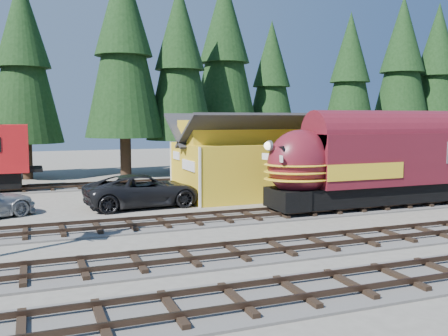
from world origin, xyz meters
name	(u,v)px	position (x,y,z in m)	size (l,w,h in m)	color
ground	(375,227)	(0.00, 0.00, 0.00)	(120.00, 120.00, 0.00)	#6B665B
track_spur	(102,186)	(-10.00, 18.00, 0.06)	(32.00, 3.20, 0.33)	#4C4947
depot	(273,149)	(0.00, 10.50, 2.96)	(12.80, 7.00, 5.30)	gold
conifer_backdrop	(267,62)	(6.33, 24.40, 10.14)	(80.40, 21.98, 16.64)	black
locomotive	(383,165)	(3.55, 4.00, 2.40)	(14.93, 2.97, 4.06)	black
pickup_truck_a	(144,190)	(-8.80, 9.00, 0.92)	(3.06, 6.64, 1.85)	black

